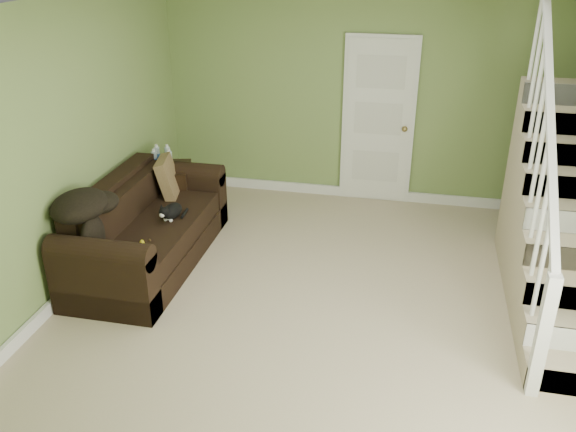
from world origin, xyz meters
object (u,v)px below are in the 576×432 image
at_px(sofa, 145,232).
at_px(side_table, 167,192).
at_px(cat, 171,212).
at_px(banana, 142,244).

xyz_separation_m(sofa, side_table, (-0.18, 0.99, 0.01)).
bearing_deg(cat, side_table, 125.25).
xyz_separation_m(sofa, banana, (0.22, -0.53, 0.16)).
height_order(side_table, banana, side_table).
distance_m(sofa, banana, 0.59).
bearing_deg(sofa, cat, 18.90).
relative_size(side_table, banana, 5.06).
bearing_deg(side_table, cat, -64.13).
height_order(sofa, cat, sofa).
bearing_deg(banana, sofa, 86.97).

